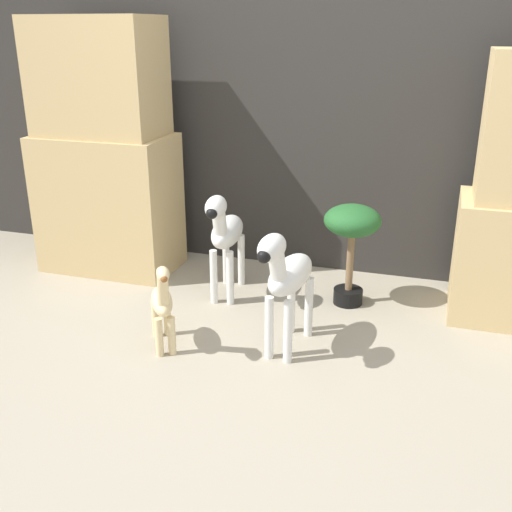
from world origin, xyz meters
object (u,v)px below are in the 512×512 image
at_px(zebra_right, 287,276).
at_px(zebra_left, 225,232).
at_px(giraffe_figurine, 162,303).
at_px(potted_palm_front, 352,231).

xyz_separation_m(zebra_right, zebra_left, (-0.49, 0.51, 0.00)).
height_order(zebra_right, giraffe_figurine, zebra_right).
relative_size(zebra_left, giraffe_figurine, 1.34).
bearing_deg(zebra_left, zebra_right, -45.95).
xyz_separation_m(giraffe_figurine, potted_palm_front, (0.78, 0.78, 0.19)).
bearing_deg(potted_palm_front, giraffe_figurine, -135.04).
distance_m(zebra_left, giraffe_figurine, 0.68).
bearing_deg(zebra_left, potted_palm_front, 10.01).
distance_m(zebra_right, zebra_left, 0.71).
distance_m(zebra_left, potted_palm_front, 0.71).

